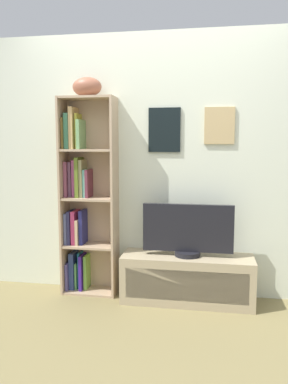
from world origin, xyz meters
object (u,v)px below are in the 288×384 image
bookshelf (84,199)px  television (188,231)px  football (87,87)px  tv_stand (187,279)px

bookshelf → television: 0.99m
bookshelf → football: football is taller
bookshelf → television: size_ratio=2.30×
tv_stand → television: 0.43m
bookshelf → tv_stand: bearing=-5.4°
bookshelf → tv_stand: (0.95, -0.09, -0.66)m
tv_stand → television: television is taller
football → bookshelf: bearing=155.5°
bookshelf → television: bookshelf is taller
football → tv_stand: bearing=-4.0°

